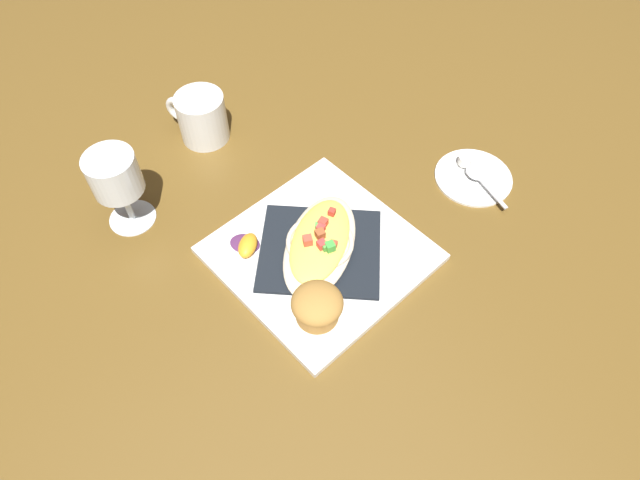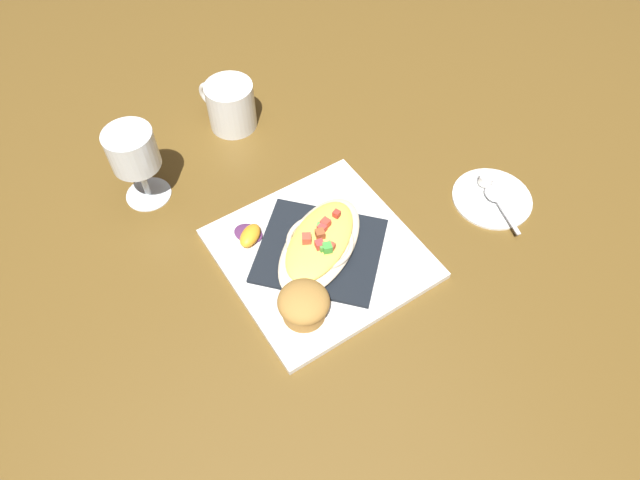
# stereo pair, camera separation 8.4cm
# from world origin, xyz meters

# --- Properties ---
(ground_plane) EXTENTS (2.60, 2.60, 0.00)m
(ground_plane) POSITION_xyz_m (0.00, 0.00, 0.00)
(ground_plane) COLOR brown
(square_plate) EXTENTS (0.33, 0.33, 0.01)m
(square_plate) POSITION_xyz_m (0.00, 0.00, 0.01)
(square_plate) COLOR white
(square_plate) RESTS_ON ground_plane
(folded_napkin) EXTENTS (0.25, 0.24, 0.01)m
(folded_napkin) POSITION_xyz_m (0.00, 0.00, 0.01)
(folded_napkin) COLOR black
(folded_napkin) RESTS_ON square_plate
(gratin_dish) EXTENTS (0.21, 0.21, 0.05)m
(gratin_dish) POSITION_xyz_m (0.00, -0.00, 0.03)
(gratin_dish) COLOR beige
(gratin_dish) RESTS_ON folded_napkin
(muffin) EXTENTS (0.07, 0.07, 0.05)m
(muffin) POSITION_xyz_m (-0.06, -0.09, 0.04)
(muffin) COLOR #A87533
(muffin) RESTS_ON square_plate
(orange_garnish) EXTENTS (0.06, 0.07, 0.02)m
(orange_garnish) POSITION_xyz_m (-0.09, 0.07, 0.02)
(orange_garnish) COLOR #532954
(orange_garnish) RESTS_ON square_plate
(coffee_mug) EXTENTS (0.09, 0.11, 0.09)m
(coffee_mug) POSITION_xyz_m (-0.03, 0.34, 0.04)
(coffee_mug) COLOR white
(coffee_mug) RESTS_ON ground_plane
(stemmed_glass) EXTENTS (0.08, 0.08, 0.14)m
(stemmed_glass) POSITION_xyz_m (-0.22, 0.23, 0.10)
(stemmed_glass) COLOR white
(stemmed_glass) RESTS_ON ground_plane
(creamer_saucer) EXTENTS (0.13, 0.13, 0.01)m
(creamer_saucer) POSITION_xyz_m (0.31, -0.01, 0.00)
(creamer_saucer) COLOR white
(creamer_saucer) RESTS_ON ground_plane
(spoon) EXTENTS (0.03, 0.11, 0.01)m
(spoon) POSITION_xyz_m (0.31, -0.01, 0.01)
(spoon) COLOR silver
(spoon) RESTS_ON creamer_saucer
(creamer_cup_0) EXTENTS (0.02, 0.02, 0.02)m
(creamer_cup_0) POSITION_xyz_m (0.31, 0.02, 0.02)
(creamer_cup_0) COLOR white
(creamer_cup_0) RESTS_ON creamer_saucer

